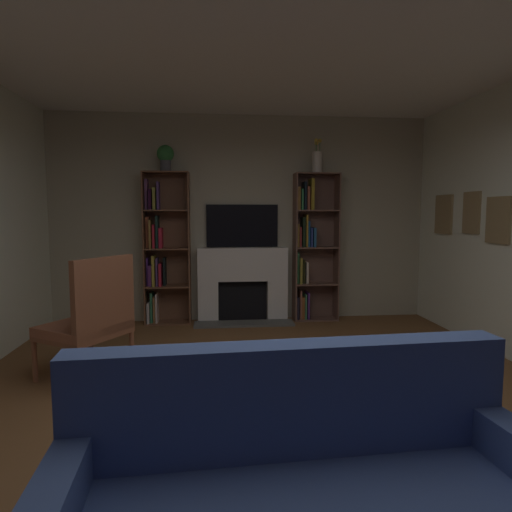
{
  "coord_description": "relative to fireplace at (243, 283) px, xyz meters",
  "views": [
    {
      "loc": [
        -0.42,
        -2.89,
        1.49
      ],
      "look_at": [
        0.0,
        1.3,
        1.08
      ],
      "focal_mm": 31.22,
      "sensor_mm": 36.0,
      "label": 1
    }
  ],
  "objects": [
    {
      "name": "ground_plane",
      "position": [
        0.0,
        -3.14,
        -0.53
      ],
      "size": [
        7.78,
        7.78,
        0.0
      ],
      "primitive_type": "plane",
      "color": "brown"
    },
    {
      "name": "armchair",
      "position": [
        -1.5,
        -1.99,
        0.01
      ],
      "size": [
        0.86,
        0.88,
        1.1
      ],
      "color": "brown",
      "rests_on": "ground_plane"
    },
    {
      "name": "fireplace",
      "position": [
        0.0,
        0.0,
        0.0
      ],
      "size": [
        1.32,
        0.5,
        1.01
      ],
      "color": "silver",
      "rests_on": "ground_plane"
    },
    {
      "name": "vase_with_flowers",
      "position": [
        1.01,
        -0.04,
        1.66
      ],
      "size": [
        0.14,
        0.14,
        0.46
      ],
      "color": "beige",
      "rests_on": "bookshelf_right"
    },
    {
      "name": "coffee_table",
      "position": [
        -0.06,
        -3.59,
        -0.14
      ],
      "size": [
        0.8,
        0.53,
        0.45
      ],
      "color": "brown",
      "rests_on": "ground_plane"
    },
    {
      "name": "wall_back_accent",
      "position": [
        0.0,
        0.14,
        0.87
      ],
      "size": [
        5.25,
        0.06,
        2.8
      ],
      "primitive_type": "cube",
      "color": "#ACA68E",
      "rests_on": "ground_plane"
    },
    {
      "name": "bookshelf_left",
      "position": [
        -1.08,
        -0.0,
        0.46
      ],
      "size": [
        0.6,
        0.3,
        2.02
      ],
      "color": "brown",
      "rests_on": "ground_plane"
    },
    {
      "name": "bookshelf_right",
      "position": [
        0.93,
        -0.0,
        0.48
      ],
      "size": [
        0.6,
        0.29,
        2.02
      ],
      "color": "brown",
      "rests_on": "ground_plane"
    },
    {
      "name": "potted_plant",
      "position": [
        -1.01,
        -0.04,
        1.69
      ],
      "size": [
        0.22,
        0.22,
        0.34
      ],
      "color": "#4A4B53",
      "rests_on": "bookshelf_left"
    },
    {
      "name": "tv",
      "position": [
        0.0,
        0.08,
        0.78
      ],
      "size": [
        0.98,
        0.06,
        0.58
      ],
      "primitive_type": "cube",
      "color": "black",
      "rests_on": "fireplace"
    }
  ]
}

